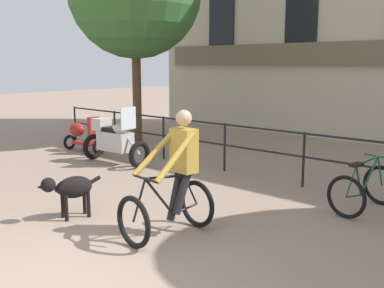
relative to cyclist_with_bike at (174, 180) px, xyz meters
The scene contains 7 objects.
ground_plane 2.01m from the cyclist_with_bike, 85.74° to the right, with size 60.00×60.00×0.00m, color gray.
canal_railing 3.35m from the cyclist_with_bike, 87.65° to the left, with size 15.05×0.05×1.05m.
cyclist_with_bike is the anchor object (origin of this frame).
dog 1.74m from the cyclist_with_bike, 160.06° to the right, with size 0.42×0.95×0.67m.
parked_motorcycle 4.69m from the cyclist_with_bike, 151.28° to the left, with size 1.73×0.72×1.35m.
parked_bicycle_near_lamp 3.14m from the cyclist_with_bike, 60.01° to the left, with size 0.82×1.20×0.86m.
parked_scooter 6.43m from the cyclist_with_bike, 156.31° to the left, with size 1.30×0.49×0.96m.
Camera 1 is at (3.94, -2.35, 2.31)m, focal length 42.00 mm.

